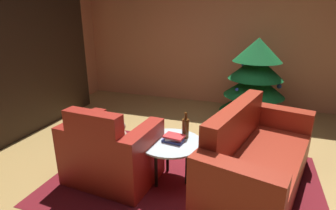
{
  "coord_description": "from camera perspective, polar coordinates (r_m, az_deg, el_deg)",
  "views": [
    {
      "loc": [
        0.48,
        -2.63,
        1.75
      ],
      "look_at": [
        -0.48,
        0.17,
        0.75
      ],
      "focal_mm": 28.58,
      "sensor_mm": 36.0,
      "label": 1
    }
  ],
  "objects": [
    {
      "name": "wall_back",
      "position": [
        5.49,
        14.2,
        13.49
      ],
      "size": [
        6.46,
        0.06,
        2.63
      ],
      "primitive_type": "cube",
      "color": "tan",
      "rests_on": "ground"
    },
    {
      "name": "book_stack_on_table",
      "position": [
        2.85,
        1.23,
        -7.13
      ],
      "size": [
        0.24,
        0.17,
        0.07
      ],
      "color": "#374491",
      "rests_on": "coffee_table"
    },
    {
      "name": "armchair_red",
      "position": [
        3.02,
        -12.06,
        -10.17
      ],
      "size": [
        0.99,
        0.77,
        0.88
      ],
      "color": "maroon",
      "rests_on": "ground"
    },
    {
      "name": "bookshelf_unit",
      "position": [
        4.94,
        -25.35,
        8.45
      ],
      "size": [
        0.39,
        2.15,
        2.17
      ],
      "color": "black",
      "rests_on": "ground"
    },
    {
      "name": "area_rug",
      "position": [
        3.13,
        3.55,
        -15.43
      ],
      "size": [
        2.87,
        1.97,
        0.01
      ],
      "primitive_type": "cube",
      "color": "maroon",
      "rests_on": "ground"
    },
    {
      "name": "ground_plane",
      "position": [
        3.2,
        7.41,
        -14.76
      ],
      "size": [
        7.61,
        7.61,
        0.0
      ],
      "primitive_type": "plane",
      "color": "#A9864A"
    },
    {
      "name": "couch_red",
      "position": [
        2.99,
        18.28,
        -11.3
      ],
      "size": [
        1.17,
        1.91,
        0.88
      ],
      "color": "maroon",
      "rests_on": "ground"
    },
    {
      "name": "bottle_on_table",
      "position": [
        2.91,
        3.74,
        -4.89
      ],
      "size": [
        0.07,
        0.07,
        0.29
      ],
      "color": "#4F2B0F",
      "rests_on": "coffee_table"
    },
    {
      "name": "decorated_tree",
      "position": [
        4.7,
        18.02,
        4.94
      ],
      "size": [
        1.11,
        1.11,
        1.42
      ],
      "color": "brown",
      "rests_on": "ground"
    },
    {
      "name": "coffee_table",
      "position": [
        2.89,
        0.48,
        -8.63
      ],
      "size": [
        0.69,
        0.69,
        0.48
      ],
      "color": "black",
      "rests_on": "ground"
    }
  ]
}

